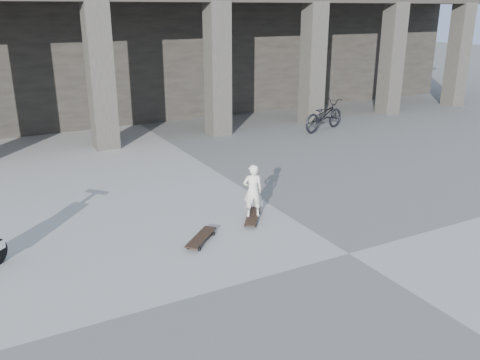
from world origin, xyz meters
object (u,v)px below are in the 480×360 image
longboard (253,217)px  skateboard_spare (201,238)px  child (253,191)px  bicycle (324,115)px

longboard → skateboard_spare: bearing=144.5°
child → longboard: bearing=117.7°
bicycle → skateboard_spare: bearing=112.1°
longboard → skateboard_spare: size_ratio=1.06×
child → bicycle: child is taller
child → bicycle: (5.70, 5.36, -0.10)m
skateboard_spare → longboard: bearing=-24.8°
skateboard_spare → bicycle: bicycle is taller
longboard → skateboard_spare: (-1.24, -0.41, 0.01)m
bicycle → longboard: bearing=115.7°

